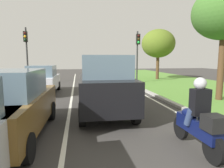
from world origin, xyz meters
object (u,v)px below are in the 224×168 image
Objects in this scene: tree_roadside_far at (158,44)px; rider_person at (199,101)px; car_hatchback_far at (43,80)px; traffic_light_overhead_left at (26,46)px; car_suv_ahead at (104,84)px; car_sedan_left_lane at (10,105)px; traffic_light_near_right at (138,48)px; motorcycle at (199,128)px.

rider_person is at bearing -110.17° from tree_roadside_far.
traffic_light_overhead_left is at bearing 113.09° from car_hatchback_far.
car_suv_ahead is at bearing -122.06° from tree_roadside_far.
car_sedan_left_lane reaches higher than car_hatchback_far.
traffic_light_overhead_left reaches higher than rider_person.
tree_roadside_far reaches higher than car_sedan_left_lane.
car_hatchback_far is at bearing -67.93° from traffic_light_overhead_left.
tree_roadside_far is at bearing 55.30° from car_sedan_left_lane.
tree_roadside_far reaches higher than traffic_light_overhead_left.
traffic_light_near_right is (4.22, 9.00, 1.94)m from car_suv_ahead.
tree_roadside_far is at bearing 5.37° from traffic_light_overhead_left.
traffic_light_near_right reaches higher than car_sedan_left_lane.
car_suv_ahead is 0.87× the size of tree_roadside_far.
traffic_light_near_right is at bearing 29.61° from car_hatchback_far.
tree_roadside_far reaches higher than car_suv_ahead.
motorcycle is 13.15m from traffic_light_near_right.
traffic_light_overhead_left is (-2.22, 5.47, 2.37)m from car_hatchback_far.
motorcycle is (4.87, -8.62, -0.31)m from car_hatchback_far.
car_suv_ahead is 4.07m from motorcycle.
car_suv_ahead is at bearing -62.66° from traffic_light_overhead_left.
traffic_light_near_right is at bearing 59.18° from car_sedan_left_lane.
rider_person is at bearing -63.21° from traffic_light_overhead_left.
motorcycle is at bearing -63.29° from traffic_light_overhead_left.
car_sedan_left_lane reaches higher than motorcycle.
traffic_light_near_right is at bearing 78.40° from motorcycle.
traffic_light_overhead_left reaches higher than motorcycle.
traffic_light_near_right is (7.08, 11.01, 2.19)m from car_sedan_left_lane.
car_sedan_left_lane is 0.83× the size of tree_roadside_far.
car_hatchback_far is at bearing 119.33° from rider_person.
car_suv_ahead is 11.94m from traffic_light_overhead_left.
traffic_light_near_right is at bearing 66.60° from car_suv_ahead.
tree_roadside_far reaches higher than car_hatchback_far.
car_sedan_left_lane is 3.74× the size of rider_person.
car_hatchback_far is at bearing 94.56° from car_sedan_left_lane.
car_hatchback_far is 3.20× the size of rider_person.
traffic_light_overhead_left reaches higher than car_suv_ahead.
car_suv_ahead reaches higher than car_sedan_left_lane.
traffic_light_overhead_left is 0.93× the size of tree_roadside_far.
car_sedan_left_lane is at bearing -78.47° from traffic_light_overhead_left.
tree_roadside_far is (7.29, 11.63, 2.59)m from car_suv_ahead.
traffic_light_overhead_left is at bearing 119.08° from car_suv_ahead.
car_suv_ahead is at bearing -56.37° from car_hatchback_far.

